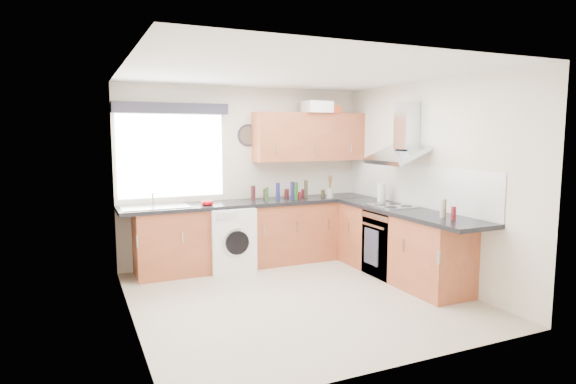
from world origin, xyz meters
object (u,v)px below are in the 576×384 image
upper_cabinets (310,137)px  washing_machine (230,238)px  oven (392,243)px  extractor_hood (401,140)px

upper_cabinets → washing_machine: 1.91m
oven → extractor_hood: 1.35m
oven → washing_machine: washing_machine is taller
extractor_hood → washing_machine: size_ratio=0.90×
upper_cabinets → oven: bearing=-67.5°
oven → extractor_hood: size_ratio=1.09×
extractor_hood → upper_cabinets: size_ratio=0.46×
oven → upper_cabinets: (-0.55, 1.32, 1.38)m
oven → extractor_hood: bearing=-0.0°
upper_cabinets → washing_machine: bearing=-170.3°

